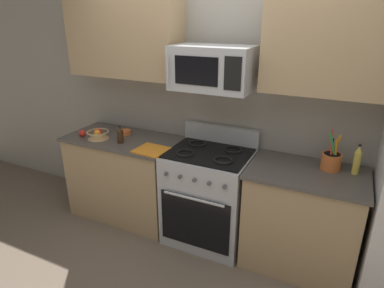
{
  "coord_description": "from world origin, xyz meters",
  "views": [
    {
      "loc": [
        1.06,
        -1.92,
        2.1
      ],
      "look_at": [
        -0.12,
        0.55,
        1.03
      ],
      "focal_mm": 31.06,
      "sensor_mm": 36.0,
      "label": 1
    }
  ],
  "objects_px": {
    "fruit_basket": "(98,134)",
    "cutting_board": "(152,150)",
    "apple_loose": "(82,133)",
    "bottle_soy": "(120,135)",
    "bottle_oil": "(357,160)",
    "range_oven": "(209,195)",
    "prep_bowl": "(125,132)",
    "microwave": "(213,68)",
    "utensil_crock": "(331,160)"
  },
  "relations": [
    {
      "from": "fruit_basket",
      "to": "cutting_board",
      "type": "xyz_separation_m",
      "value": [
        0.67,
        -0.05,
        -0.04
      ]
    },
    {
      "from": "apple_loose",
      "to": "fruit_basket",
      "type": "bearing_deg",
      "value": 7.69
    },
    {
      "from": "bottle_soy",
      "to": "bottle_oil",
      "type": "xyz_separation_m",
      "value": [
        2.12,
        0.25,
        0.04
      ]
    },
    {
      "from": "range_oven",
      "to": "prep_bowl",
      "type": "relative_size",
      "value": 8.7
    },
    {
      "from": "range_oven",
      "to": "cutting_board",
      "type": "xyz_separation_m",
      "value": [
        -0.51,
        -0.18,
        0.44
      ]
    },
    {
      "from": "fruit_basket",
      "to": "apple_loose",
      "type": "height_order",
      "value": "fruit_basket"
    },
    {
      "from": "microwave",
      "to": "bottle_oil",
      "type": "height_order",
      "value": "microwave"
    },
    {
      "from": "range_oven",
      "to": "fruit_basket",
      "type": "bearing_deg",
      "value": -173.93
    },
    {
      "from": "range_oven",
      "to": "utensil_crock",
      "type": "bearing_deg",
      "value": 7.04
    },
    {
      "from": "fruit_basket",
      "to": "prep_bowl",
      "type": "bearing_deg",
      "value": 51.35
    },
    {
      "from": "utensil_crock",
      "to": "apple_loose",
      "type": "height_order",
      "value": "utensil_crock"
    },
    {
      "from": "bottle_soy",
      "to": "microwave",
      "type": "bearing_deg",
      "value": 9.54
    },
    {
      "from": "bottle_soy",
      "to": "apple_loose",
      "type": "bearing_deg",
      "value": -176.72
    },
    {
      "from": "microwave",
      "to": "utensil_crock",
      "type": "relative_size",
      "value": 2.03
    },
    {
      "from": "prep_bowl",
      "to": "fruit_basket",
      "type": "bearing_deg",
      "value": -128.65
    },
    {
      "from": "fruit_basket",
      "to": "bottle_oil",
      "type": "height_order",
      "value": "bottle_oil"
    },
    {
      "from": "bottle_oil",
      "to": "cutting_board",
      "type": "bearing_deg",
      "value": -170.21
    },
    {
      "from": "range_oven",
      "to": "fruit_basket",
      "type": "distance_m",
      "value": 1.29
    },
    {
      "from": "utensil_crock",
      "to": "cutting_board",
      "type": "bearing_deg",
      "value": -168.9
    },
    {
      "from": "fruit_basket",
      "to": "prep_bowl",
      "type": "height_order",
      "value": "fruit_basket"
    },
    {
      "from": "apple_loose",
      "to": "bottle_oil",
      "type": "bearing_deg",
      "value": 6.04
    },
    {
      "from": "cutting_board",
      "to": "bottle_soy",
      "type": "height_order",
      "value": "bottle_soy"
    },
    {
      "from": "cutting_board",
      "to": "range_oven",
      "type": "bearing_deg",
      "value": 18.83
    },
    {
      "from": "microwave",
      "to": "cutting_board",
      "type": "distance_m",
      "value": 0.94
    },
    {
      "from": "cutting_board",
      "to": "bottle_soy",
      "type": "bearing_deg",
      "value": 172.67
    },
    {
      "from": "microwave",
      "to": "fruit_basket",
      "type": "relative_size",
      "value": 3.04
    },
    {
      "from": "apple_loose",
      "to": "bottle_oil",
      "type": "distance_m",
      "value": 2.6
    },
    {
      "from": "utensil_crock",
      "to": "bottle_soy",
      "type": "relative_size",
      "value": 1.9
    },
    {
      "from": "fruit_basket",
      "to": "prep_bowl",
      "type": "xyz_separation_m",
      "value": [
        0.18,
        0.22,
        -0.02
      ]
    },
    {
      "from": "fruit_basket",
      "to": "prep_bowl",
      "type": "relative_size",
      "value": 1.79
    },
    {
      "from": "apple_loose",
      "to": "cutting_board",
      "type": "bearing_deg",
      "value": -1.57
    },
    {
      "from": "apple_loose",
      "to": "prep_bowl",
      "type": "xyz_separation_m",
      "value": [
        0.37,
        0.25,
        -0.01
      ]
    },
    {
      "from": "microwave",
      "to": "apple_loose",
      "type": "xyz_separation_m",
      "value": [
        -1.38,
        -0.18,
        -0.74
      ]
    },
    {
      "from": "bottle_soy",
      "to": "bottle_oil",
      "type": "height_order",
      "value": "bottle_oil"
    },
    {
      "from": "cutting_board",
      "to": "bottle_oil",
      "type": "bearing_deg",
      "value": 9.79
    },
    {
      "from": "bottle_oil",
      "to": "prep_bowl",
      "type": "distance_m",
      "value": 2.22
    },
    {
      "from": "microwave",
      "to": "bottle_soy",
      "type": "height_order",
      "value": "microwave"
    },
    {
      "from": "apple_loose",
      "to": "prep_bowl",
      "type": "bearing_deg",
      "value": 33.89
    },
    {
      "from": "microwave",
      "to": "apple_loose",
      "type": "distance_m",
      "value": 1.57
    },
    {
      "from": "microwave",
      "to": "fruit_basket",
      "type": "height_order",
      "value": "microwave"
    },
    {
      "from": "utensil_crock",
      "to": "prep_bowl",
      "type": "relative_size",
      "value": 2.69
    },
    {
      "from": "range_oven",
      "to": "bottle_soy",
      "type": "xyz_separation_m",
      "value": [
        -0.91,
        -0.12,
        0.52
      ]
    },
    {
      "from": "bottle_oil",
      "to": "utensil_crock",
      "type": "bearing_deg",
      "value": 178.63
    },
    {
      "from": "range_oven",
      "to": "prep_bowl",
      "type": "bearing_deg",
      "value": 174.73
    },
    {
      "from": "microwave",
      "to": "apple_loose",
      "type": "height_order",
      "value": "microwave"
    },
    {
      "from": "bottle_soy",
      "to": "bottle_oil",
      "type": "relative_size",
      "value": 0.7
    },
    {
      "from": "utensil_crock",
      "to": "cutting_board",
      "type": "relative_size",
      "value": 1.15
    },
    {
      "from": "fruit_basket",
      "to": "apple_loose",
      "type": "xyz_separation_m",
      "value": [
        -0.19,
        -0.03,
        -0.01
      ]
    },
    {
      "from": "cutting_board",
      "to": "prep_bowl",
      "type": "relative_size",
      "value": 2.34
    },
    {
      "from": "fruit_basket",
      "to": "cutting_board",
      "type": "bearing_deg",
      "value": -4.19
    }
  ]
}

